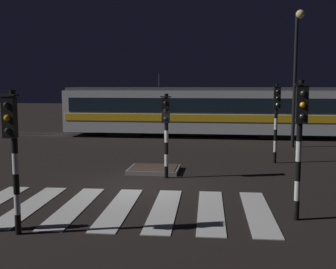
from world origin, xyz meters
The scene contains 11 objects.
ground_plane centered at (0.00, 0.00, 0.00)m, with size 120.00×120.00×0.00m, color black.
rail_near centered at (0.00, 12.90, 0.01)m, with size 80.00×0.12×0.03m, color #59595E.
rail_far centered at (0.00, 14.33, 0.01)m, with size 80.00×0.12×0.03m, color #59595E.
crosswalk_zebra centered at (0.00, -2.60, 0.01)m, with size 8.47×4.29×0.02m.
traffic_island centered at (0.19, 2.44, 0.09)m, with size 1.97×1.66×0.18m.
traffic_light_corner_far_right centered at (5.17, 4.79, 2.29)m, with size 0.36×0.42×3.47m.
traffic_light_corner_near_right centered at (4.73, -3.08, 2.34)m, with size 0.36×0.42×3.55m.
traffic_light_median_centre centered at (0.82, 1.26, 2.05)m, with size 0.36×0.42×3.11m.
traffic_light_kerb_mid_left centered at (-1.82, -4.94, 2.19)m, with size 0.36×0.42×3.31m.
street_lamp_trackside_right centered at (6.74, 9.52, 4.58)m, with size 0.44×1.21×7.23m.
tram centered at (1.41, 13.61, 1.75)m, with size 17.88×2.58×4.15m.
Camera 1 is at (2.77, -13.61, 3.43)m, focal length 44.52 mm.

